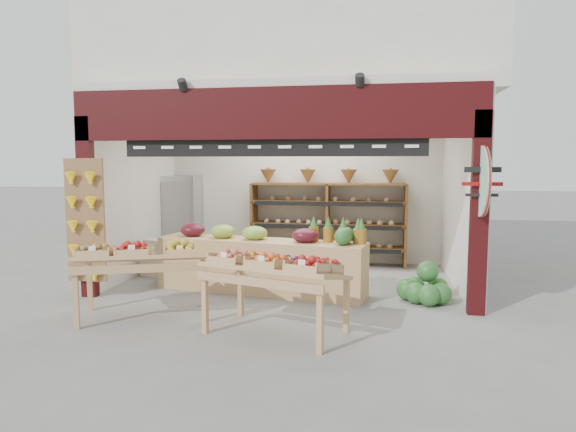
{
  "coord_description": "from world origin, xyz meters",
  "views": [
    {
      "loc": [
        1.41,
        -7.95,
        1.99
      ],
      "look_at": [
        0.1,
        -0.2,
        1.17
      ],
      "focal_mm": 32.0,
      "sensor_mm": 36.0,
      "label": 1
    }
  ],
  "objects_px": {
    "back_shelving": "(328,208)",
    "cardboard_stack": "(167,263)",
    "mid_counter": "(260,263)",
    "display_table_left": "(135,255)",
    "watermelon_pile": "(425,288)",
    "display_table_right": "(276,266)",
    "refrigerator": "(183,219)"
  },
  "relations": [
    {
      "from": "back_shelving",
      "to": "cardboard_stack",
      "type": "relative_size",
      "value": 2.8
    },
    {
      "from": "mid_counter",
      "to": "display_table_left",
      "type": "relative_size",
      "value": 1.8
    },
    {
      "from": "watermelon_pile",
      "to": "mid_counter",
      "type": "bearing_deg",
      "value": 176.32
    },
    {
      "from": "mid_counter",
      "to": "display_table_right",
      "type": "distance_m",
      "value": 1.97
    },
    {
      "from": "display_table_left",
      "to": "display_table_right",
      "type": "relative_size",
      "value": 1.04
    },
    {
      "from": "cardboard_stack",
      "to": "back_shelving",
      "type": "bearing_deg",
      "value": 30.92
    },
    {
      "from": "back_shelving",
      "to": "display_table_right",
      "type": "height_order",
      "value": "back_shelving"
    },
    {
      "from": "cardboard_stack",
      "to": "display_table_right",
      "type": "xyz_separation_m",
      "value": [
        2.43,
        -2.58,
        0.56
      ]
    },
    {
      "from": "display_table_left",
      "to": "watermelon_pile",
      "type": "distance_m",
      "value": 4.04
    },
    {
      "from": "back_shelving",
      "to": "watermelon_pile",
      "type": "bearing_deg",
      "value": -56.9
    },
    {
      "from": "refrigerator",
      "to": "cardboard_stack",
      "type": "xyz_separation_m",
      "value": [
        0.27,
        -1.46,
        -0.62
      ]
    },
    {
      "from": "refrigerator",
      "to": "display_table_right",
      "type": "xyz_separation_m",
      "value": [
        2.7,
        -4.04,
        -0.07
      ]
    },
    {
      "from": "back_shelving",
      "to": "display_table_left",
      "type": "distance_m",
      "value": 4.39
    },
    {
      "from": "refrigerator",
      "to": "watermelon_pile",
      "type": "distance_m",
      "value": 5.16
    },
    {
      "from": "display_table_left",
      "to": "display_table_right",
      "type": "height_order",
      "value": "display_table_left"
    },
    {
      "from": "refrigerator",
      "to": "cardboard_stack",
      "type": "distance_m",
      "value": 1.61
    },
    {
      "from": "refrigerator",
      "to": "watermelon_pile",
      "type": "xyz_separation_m",
      "value": [
        4.54,
        -2.35,
        -0.67
      ]
    },
    {
      "from": "cardboard_stack",
      "to": "display_table_right",
      "type": "distance_m",
      "value": 3.59
    },
    {
      "from": "display_table_right",
      "to": "watermelon_pile",
      "type": "height_order",
      "value": "display_table_right"
    },
    {
      "from": "refrigerator",
      "to": "display_table_left",
      "type": "bearing_deg",
      "value": -81.98
    },
    {
      "from": "refrigerator",
      "to": "cardboard_stack",
      "type": "height_order",
      "value": "refrigerator"
    },
    {
      "from": "display_table_right",
      "to": "watermelon_pile",
      "type": "xyz_separation_m",
      "value": [
        1.84,
        1.68,
        -0.6
      ]
    },
    {
      "from": "cardboard_stack",
      "to": "display_table_right",
      "type": "bearing_deg",
      "value": -46.74
    },
    {
      "from": "refrigerator",
      "to": "mid_counter",
      "type": "height_order",
      "value": "refrigerator"
    },
    {
      "from": "refrigerator",
      "to": "cardboard_stack",
      "type": "bearing_deg",
      "value": -83.47
    },
    {
      "from": "mid_counter",
      "to": "refrigerator",
      "type": "bearing_deg",
      "value": 133.66
    },
    {
      "from": "cardboard_stack",
      "to": "watermelon_pile",
      "type": "distance_m",
      "value": 4.37
    },
    {
      "from": "back_shelving",
      "to": "refrigerator",
      "type": "bearing_deg",
      "value": -177.39
    },
    {
      "from": "refrigerator",
      "to": "display_table_right",
      "type": "distance_m",
      "value": 4.86
    },
    {
      "from": "back_shelving",
      "to": "cardboard_stack",
      "type": "bearing_deg",
      "value": -149.08
    },
    {
      "from": "cardboard_stack",
      "to": "display_table_left",
      "type": "height_order",
      "value": "display_table_left"
    },
    {
      "from": "mid_counter",
      "to": "display_table_left",
      "type": "height_order",
      "value": "display_table_left"
    }
  ]
}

